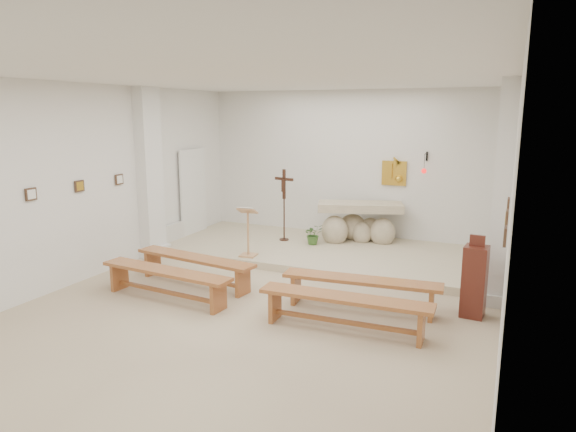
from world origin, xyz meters
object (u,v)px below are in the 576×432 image
at_px(lectern, 248,232).
at_px(bench_right_second, 344,305).
at_px(altar, 359,225).
at_px(bench_left_front, 195,263).
at_px(bench_left_second, 166,277).
at_px(crucifix_stand, 284,200).
at_px(donation_pedestal, 474,281).
at_px(bench_right_front, 361,286).

height_order(lectern, bench_right_second, lectern).
distance_m(altar, bench_left_front, 4.10).
bearing_deg(bench_left_second, altar, 71.63).
bearing_deg(bench_left_front, bench_right_second, -7.58).
distance_m(crucifix_stand, donation_pedestal, 4.98).
distance_m(altar, donation_pedestal, 4.15).
bearing_deg(donation_pedestal, bench_right_second, -136.14).
bearing_deg(bench_right_second, bench_left_second, 178.04).
xyz_separation_m(bench_left_front, bench_right_front, (3.01, 0.00, 0.00)).
height_order(bench_right_front, bench_right_second, same).
distance_m(lectern, bench_left_second, 2.37).
xyz_separation_m(crucifix_stand, bench_left_front, (-0.37, -3.01, -0.70)).
distance_m(altar, bench_left_second, 4.85).
distance_m(donation_pedestal, bench_left_second, 4.79).
relative_size(crucifix_stand, bench_left_second, 0.66).
height_order(crucifix_stand, bench_left_front, crucifix_stand).
height_order(altar, lectern, lectern).
bearing_deg(bench_left_second, donation_pedestal, 20.66).
distance_m(altar, bench_right_front, 3.78).
distance_m(crucifix_stand, bench_left_front, 3.11).
bearing_deg(bench_right_second, donation_pedestal, 36.92).
relative_size(crucifix_stand, bench_right_second, 0.66).
bearing_deg(bench_left_second, lectern, 88.93).
xyz_separation_m(crucifix_stand, bench_left_second, (-0.37, -3.84, -0.70)).
distance_m(lectern, bench_right_front, 3.16).
bearing_deg(donation_pedestal, bench_left_second, -159.44).
bearing_deg(bench_left_front, donation_pedestal, 13.49).
relative_size(donation_pedestal, bench_left_second, 0.51).
xyz_separation_m(donation_pedestal, bench_left_second, (-4.61, -1.28, -0.16)).
distance_m(bench_left_front, bench_right_front, 3.01).
distance_m(lectern, donation_pedestal, 4.48).
xyz_separation_m(altar, crucifix_stand, (-1.56, -0.61, 0.56)).
relative_size(bench_left_second, bench_right_second, 1.01).
bearing_deg(altar, crucifix_stand, -176.67).
relative_size(crucifix_stand, donation_pedestal, 1.29).
bearing_deg(bench_right_front, lectern, 146.36).
height_order(crucifix_stand, donation_pedestal, crucifix_stand).
height_order(lectern, crucifix_stand, crucifix_stand).
xyz_separation_m(bench_left_front, bench_left_second, (0.00, -0.84, 0.00)).
height_order(altar, crucifix_stand, crucifix_stand).
distance_m(altar, crucifix_stand, 1.77).
bearing_deg(bench_right_front, bench_left_front, 175.03).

